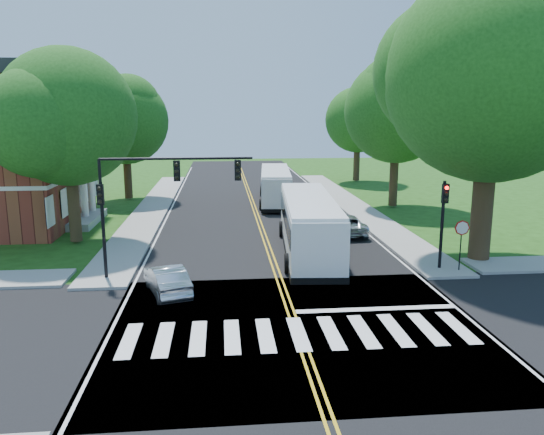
{
  "coord_description": "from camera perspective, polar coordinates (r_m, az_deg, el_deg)",
  "views": [
    {
      "loc": [
        -2.68,
        -18.25,
        7.95
      ],
      "look_at": [
        -0.05,
        8.9,
        2.4
      ],
      "focal_mm": 35.0,
      "sensor_mm": 36.0,
      "label": 1
    }
  ],
  "objects": [
    {
      "name": "sidewalk_ne",
      "position": [
        45.31,
        8.59,
        1.36
      ],
      "size": [
        2.6,
        40.0,
        0.15
      ],
      "primitive_type": "cube",
      "color": "gray",
      "rests_on": "ground"
    },
    {
      "name": "dark_sedan",
      "position": [
        34.95,
        7.31,
        -0.64
      ],
      "size": [
        3.02,
        4.79,
        1.29
      ],
      "primitive_type": "imported",
      "rotation": [
        0.0,
        0.0,
        2.85
      ],
      "color": "black",
      "rests_on": "road"
    },
    {
      "name": "tree_ne_big",
      "position": [
        29.65,
        22.66,
        13.88
      ],
      "size": [
        10.8,
        10.8,
        14.91
      ],
      "color": "#311E13",
      "rests_on": "ground"
    },
    {
      "name": "center_line",
      "position": [
        41.11,
        -1.69,
        0.36
      ],
      "size": [
        0.36,
        70.0,
        0.01
      ],
      "primitive_type": "cube",
      "color": "gold",
      "rests_on": "road"
    },
    {
      "name": "tree_west_far",
      "position": [
        48.97,
        -15.55,
        9.97
      ],
      "size": [
        7.6,
        7.6,
        10.67
      ],
      "color": "#311E13",
      "rests_on": "ground"
    },
    {
      "name": "bus_follow",
      "position": [
        46.05,
        0.37,
        3.49
      ],
      "size": [
        3.39,
        11.37,
        2.9
      ],
      "rotation": [
        0.0,
        0.0,
        3.06
      ],
      "color": "silver",
      "rests_on": "road"
    },
    {
      "name": "edge_line_e",
      "position": [
        42.1,
        7.59,
        0.53
      ],
      "size": [
        0.12,
        70.0,
        0.01
      ],
      "primitive_type": "cube",
      "color": "silver",
      "rests_on": "road"
    },
    {
      "name": "tree_east_mid",
      "position": [
        44.57,
        13.28,
        11.08
      ],
      "size": [
        8.4,
        8.4,
        11.93
      ],
      "color": "#311E13",
      "rests_on": "ground"
    },
    {
      "name": "tree_east_far",
      "position": [
        60.2,
        9.23,
        10.32
      ],
      "size": [
        7.2,
        7.2,
        10.34
      ],
      "color": "#311E13",
      "rests_on": "ground"
    },
    {
      "name": "cross_road",
      "position": [
        20.08,
        2.65,
        -11.81
      ],
      "size": [
        60.0,
        12.0,
        0.01
      ],
      "primitive_type": "cube",
      "color": "black",
      "rests_on": "ground"
    },
    {
      "name": "stop_bar",
      "position": [
        22.25,
        11.14,
        -9.62
      ],
      "size": [
        6.6,
        0.4,
        0.01
      ],
      "primitive_type": "cube",
      "color": "silver",
      "rests_on": "road"
    },
    {
      "name": "tree_west_near",
      "position": [
        33.44,
        -21.16,
        10.02
      ],
      "size": [
        8.0,
        8.0,
        11.4
      ],
      "color": "#311E13",
      "rests_on": "ground"
    },
    {
      "name": "ground",
      "position": [
        20.08,
        2.65,
        -11.83
      ],
      "size": [
        140.0,
        140.0,
        0.0
      ],
      "primitive_type": "plane",
      "color": "#1D4411",
      "rests_on": "ground"
    },
    {
      "name": "sidewalk_nw",
      "position": [
        44.32,
        -12.73,
        0.98
      ],
      "size": [
        2.6,
        40.0,
        0.15
      ],
      "primitive_type": "cube",
      "color": "gray",
      "rests_on": "ground"
    },
    {
      "name": "bus_lead",
      "position": [
        29.74,
        3.96,
        -0.68
      ],
      "size": [
        3.67,
        12.47,
        3.18
      ],
      "rotation": [
        0.0,
        0.0,
        3.06
      ],
      "color": "silver",
      "rests_on": "road"
    },
    {
      "name": "signal_ne",
      "position": [
        27.43,
        17.94,
        0.47
      ],
      "size": [
        0.3,
        0.46,
        4.4
      ],
      "color": "black",
      "rests_on": "ground"
    },
    {
      "name": "hatchback",
      "position": [
        23.81,
        -11.25,
        -6.57
      ],
      "size": [
        2.52,
        4.15,
        1.29
      ],
      "primitive_type": "imported",
      "rotation": [
        0.0,
        0.0,
        3.46
      ],
      "color": "#BABDC2",
      "rests_on": "road"
    },
    {
      "name": "edge_line_w",
      "position": [
        41.23,
        -11.16,
        0.18
      ],
      "size": [
        0.12,
        70.0,
        0.01
      ],
      "primitive_type": "cube",
      "color": "silver",
      "rests_on": "road"
    },
    {
      "name": "suv",
      "position": [
        34.81,
        7.95,
        -0.73
      ],
      "size": [
        2.09,
        4.53,
        1.26
      ],
      "primitive_type": "imported",
      "rotation": [
        0.0,
        0.0,
        3.14
      ],
      "color": "#B9BCC1",
      "rests_on": "road"
    },
    {
      "name": "stop_sign",
      "position": [
        27.54,
        19.73,
        -1.6
      ],
      "size": [
        0.76,
        0.08,
        2.53
      ],
      "color": "black",
      "rests_on": "ground"
    },
    {
      "name": "signal_nw",
      "position": [
        25.13,
        -12.75,
        3.05
      ],
      "size": [
        7.15,
        0.46,
        5.66
      ],
      "color": "black",
      "rests_on": "ground"
    },
    {
      "name": "crosswalk",
      "position": [
        19.62,
        2.87,
        -12.36
      ],
      "size": [
        12.6,
        3.0,
        0.01
      ],
      "primitive_type": "cube",
      "color": "silver",
      "rests_on": "road"
    },
    {
      "name": "road",
      "position": [
        37.2,
        -1.27,
        -0.83
      ],
      "size": [
        14.0,
        96.0,
        0.01
      ],
      "primitive_type": "cube",
      "color": "black",
      "rests_on": "ground"
    }
  ]
}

